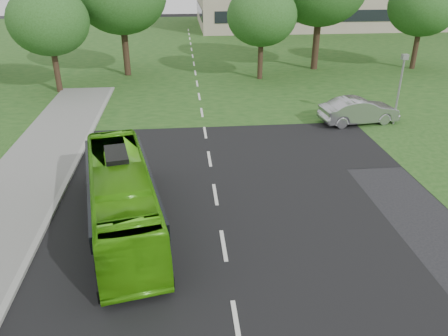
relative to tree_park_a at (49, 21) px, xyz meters
name	(u,v)px	position (x,y,z in m)	size (l,w,h in m)	color
ground	(229,280)	(11.31, -24.56, -5.54)	(160.00, 160.00, 0.00)	black
street_surfaces	(194,94)	(10.93, -1.81, -5.51)	(120.00, 120.00, 0.15)	black
tree_park_a	(49,21)	(0.00, 0.00, 0.00)	(6.14, 6.14, 8.16)	black
tree_park_c	(262,16)	(17.06, 2.66, -0.10)	(6.04, 6.04, 8.02)	black
tree_park_e	(423,6)	(32.82, 5.17, 0.31)	(6.45, 6.45, 8.60)	black
bus	(122,197)	(7.43, -20.80, -4.19)	(2.26, 9.66, 2.69)	#439F0F
sedan	(359,111)	(21.50, -9.71, -4.69)	(1.79, 5.13, 1.69)	#A2A2A7
camera_pole	(401,80)	(23.77, -10.16, -2.60)	(0.38, 0.33, 4.55)	gray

